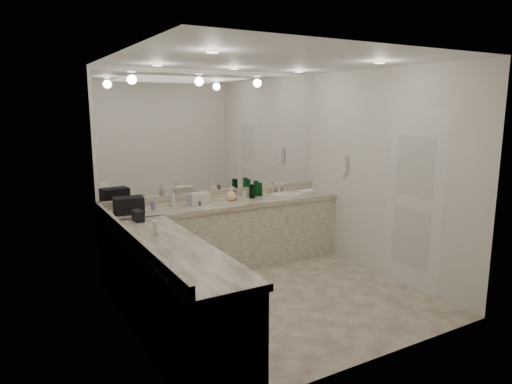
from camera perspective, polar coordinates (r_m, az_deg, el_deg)
floor at (r=5.30m, az=2.33°, el=-13.09°), size 3.20×3.20×0.00m
ceiling at (r=4.88m, az=2.57°, el=16.12°), size 3.20×3.20×0.00m
wall_back at (r=6.23m, az=-4.98°, el=2.91°), size 3.20×0.02×2.60m
wall_left at (r=4.30m, az=-15.87°, el=-0.96°), size 0.02×3.00×2.60m
wall_right at (r=5.93m, az=15.62°, el=2.17°), size 0.02×3.00×2.60m
vanity_back_base at (r=6.15m, az=-3.66°, el=-5.57°), size 3.20×0.60×0.84m
vanity_back_top at (r=6.03m, az=-3.66°, el=-1.48°), size 3.20×0.64×0.06m
vanity_left_base at (r=4.36m, az=-10.36°, el=-12.67°), size 0.60×2.40×0.84m
vanity_left_top at (r=4.21m, az=-10.44°, el=-7.02°), size 0.64×2.42×0.06m
backsplash_back at (r=6.27m, az=-4.85°, el=-0.28°), size 3.20×0.04×0.10m
backsplash_left at (r=4.38m, az=-15.39°, el=-5.42°), size 0.04×3.00×0.10m
mirror_back at (r=6.17m, az=-5.00°, el=7.28°), size 3.12×0.01×1.55m
mirror_left at (r=4.23m, az=-16.04°, el=5.36°), size 0.01×2.92×1.55m
sink at (r=6.50m, az=3.82°, el=-0.36°), size 0.44×0.44×0.03m
faucet at (r=6.66m, az=2.82°, el=0.57°), size 0.24×0.16×0.14m
wall_phone at (r=6.40m, az=10.89°, el=3.42°), size 0.06×0.10×0.24m
door at (r=5.63m, az=19.02°, el=-1.05°), size 0.02×0.82×2.10m
black_toiletry_bag at (r=5.52m, az=-15.64°, el=-1.64°), size 0.36×0.25×0.19m
black_bag_spill at (r=5.15m, az=-14.52°, el=-2.93°), size 0.10×0.20×0.11m
cream_cosmetic_case at (r=5.86m, az=-7.15°, el=-0.86°), size 0.26×0.16×0.15m
hand_towel at (r=6.65m, az=6.36°, el=0.07°), size 0.26×0.19×0.04m
lotion_left at (r=4.58m, az=-12.46°, el=-4.36°), size 0.06×0.06×0.14m
soap_bottle_a at (r=5.82m, az=-10.42°, el=-0.67°), size 0.09×0.09×0.22m
soap_bottle_b at (r=5.82m, az=-8.01°, el=-0.67°), size 0.10×0.10×0.20m
soap_bottle_c at (r=6.06m, az=-3.15°, el=-0.24°), size 0.15×0.15×0.18m
green_bottle_0 at (r=6.24m, az=-0.56°, el=0.11°), size 0.07×0.07×0.19m
green_bottle_1 at (r=6.22m, az=-0.47°, el=0.11°), size 0.07×0.07×0.19m
green_bottle_2 at (r=6.37m, az=-0.00°, el=0.47°), size 0.07×0.07×0.22m
green_bottle_3 at (r=6.39m, az=0.52°, el=0.35°), size 0.06×0.06×0.18m
amenity_bottle_0 at (r=5.87m, az=-7.31°, el=-1.10°), size 0.04×0.04×0.10m
amenity_bottle_1 at (r=6.11m, az=-2.69°, el=-0.40°), size 0.05×0.05×0.13m
amenity_bottle_2 at (r=5.71m, az=-12.75°, el=-1.61°), size 0.05×0.05×0.10m
amenity_bottle_3 at (r=6.26m, az=-1.42°, el=-0.28°), size 0.06×0.06×0.09m
amenity_bottle_4 at (r=5.81m, az=-7.12°, el=-1.40°), size 0.05×0.05×0.06m
amenity_bottle_5 at (r=6.04m, az=-6.40°, el=-0.63°), size 0.06×0.06×0.12m
amenity_bottle_6 at (r=5.85m, az=-7.10°, el=-1.23°), size 0.06×0.06×0.08m
amenity_bottle_7 at (r=6.03m, az=-6.13°, el=-0.93°), size 0.04×0.04×0.06m
amenity_bottle_8 at (r=6.32m, az=1.09°, el=-0.25°), size 0.04×0.04×0.08m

